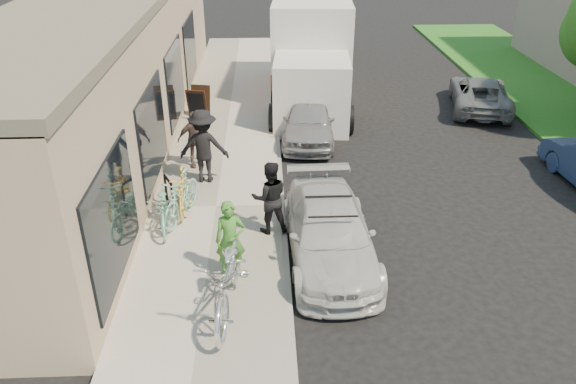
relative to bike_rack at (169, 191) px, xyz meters
name	(u,v)px	position (x,y,z in m)	size (l,w,h in m)	color
ground	(311,289)	(3.02, -2.85, -0.64)	(120.00, 120.00, 0.00)	black
sidewalk	(216,209)	(1.02, 0.15, -0.57)	(3.00, 34.00, 0.15)	#AEA89D
curb	(282,208)	(2.57, 0.15, -0.58)	(0.12, 34.00, 0.13)	gray
storefront	(113,66)	(-2.22, 5.14, 1.48)	(3.60, 20.00, 4.22)	#C7A88A
bike_rack	(169,191)	(0.00, 0.00, 0.00)	(0.28, 0.54, 0.82)	black
sandwich_board	(199,103)	(0.10, 5.89, 0.03)	(0.74, 0.75, 1.03)	#311B0D
sedan_white	(329,232)	(3.46, -1.82, -0.04)	(1.81, 4.19, 1.24)	beige
sedan_silver	(309,119)	(3.52, 4.41, -0.01)	(1.50, 3.72, 1.27)	#99999E
moving_truck	(311,56)	(3.87, 8.25, 0.88)	(3.12, 7.17, 3.44)	silver
far_car_gray	(480,94)	(9.56, 6.83, -0.09)	(1.83, 3.96, 1.10)	slate
tandem_bike	(229,278)	(1.54, -3.53, 0.17)	(0.88, 2.52, 1.32)	silver
woman_rider	(230,239)	(1.52, -2.50, 0.28)	(0.57, 0.37, 1.55)	#41872D
man_standing	(270,197)	(2.28, -0.97, 0.31)	(0.79, 0.61, 1.62)	black
cruiser_bike_a	(182,196)	(0.33, -0.35, 0.04)	(0.51, 1.79, 1.08)	#7FBDA7
cruiser_bike_b	(164,208)	(-0.01, -0.70, -0.04)	(0.60, 1.73, 0.91)	#7FBDA7
cruiser_bike_c	(182,191)	(0.30, 0.03, -0.01)	(0.45, 1.61, 0.97)	yellow
bystander_a	(204,146)	(0.68, 1.50, 0.44)	(1.21, 0.70, 1.88)	black
bystander_b	(194,139)	(0.35, 2.38, 0.27)	(0.89, 0.37, 1.52)	brown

